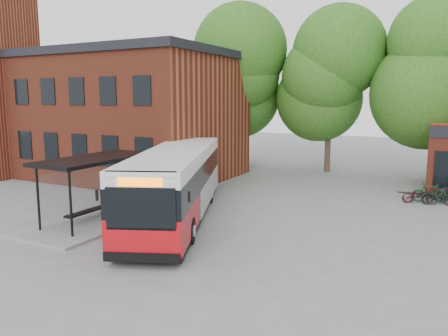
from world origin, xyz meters
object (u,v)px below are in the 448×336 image
at_px(bicycle_1, 429,193).
at_px(bicycle_3, 438,195).
at_px(bicycle_0, 417,196).
at_px(bus_shelter, 97,189).
at_px(city_bus, 177,184).
at_px(bicycle_2, 421,195).

bearing_deg(bicycle_1, bicycle_3, -142.55).
bearing_deg(bicycle_0, bicycle_3, -107.95).
xyz_separation_m(bus_shelter, bicycle_3, (13.20, 10.29, -0.95)).
bearing_deg(bus_shelter, city_bus, 37.25).
height_order(bus_shelter, city_bus, city_bus).
xyz_separation_m(bicycle_0, bicycle_1, (0.54, 0.46, 0.12)).
distance_m(city_bus, bicycle_2, 12.66).
relative_size(city_bus, bicycle_2, 7.21).
relative_size(bicycle_0, bicycle_1, 0.88).
bearing_deg(city_bus, bus_shelter, -165.95).
xyz_separation_m(bus_shelter, bicycle_0, (12.23, 10.25, -1.05)).
distance_m(bus_shelter, bicycle_2, 16.12).
distance_m(bicycle_0, bicycle_3, 0.98).
distance_m(bus_shelter, bicycle_1, 16.70).
bearing_deg(bicycle_0, bus_shelter, 110.07).
distance_m(bicycle_1, bicycle_3, 0.61).
height_order(bus_shelter, bicycle_0, bus_shelter).
bearing_deg(bicycle_1, bicycle_2, 132.05).
bearing_deg(bicycle_3, bicycle_1, 26.82).
xyz_separation_m(bicycle_0, bicycle_3, (0.97, 0.03, 0.10)).
bearing_deg(city_bus, bicycle_2, 17.11).
xyz_separation_m(city_bus, bicycle_0, (9.46, 8.15, -1.17)).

